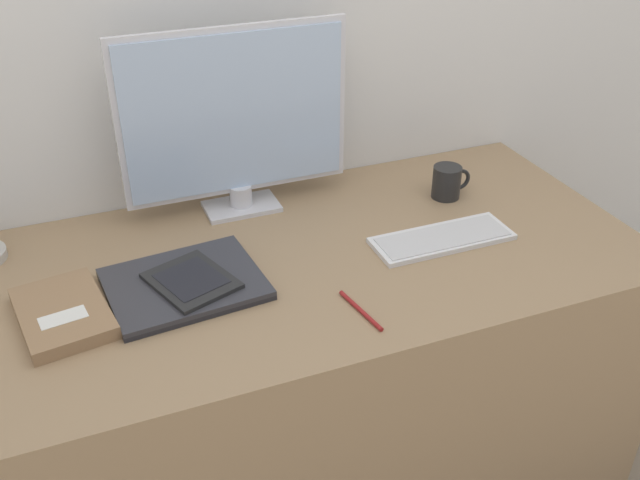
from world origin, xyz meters
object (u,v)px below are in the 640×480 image
object	(u,v)px
laptop	(184,284)
pen	(361,310)
coffee_mug	(447,182)
ereader	(191,280)
notebook	(63,313)
monitor	(236,120)
keyboard	(442,238)

from	to	relation	value
laptop	pen	distance (m)	0.37
coffee_mug	ereader	bearing A→B (deg)	-166.45
ereader	notebook	world-z (taller)	same
coffee_mug	pen	xyz separation A→B (m)	(-0.41, -0.37, -0.04)
ereader	coffee_mug	distance (m)	0.72
laptop	pen	size ratio (longest dim) A/B	2.30
notebook	coffee_mug	xyz separation A→B (m)	(0.96, 0.17, 0.03)
monitor	pen	bearing A→B (deg)	-78.88
laptop	monitor	bearing A→B (deg)	54.41
keyboard	pen	xyz separation A→B (m)	(-0.29, -0.18, -0.00)
coffee_mug	pen	size ratio (longest dim) A/B	0.73
pen	notebook	bearing A→B (deg)	160.46
monitor	coffee_mug	xyz separation A→B (m)	(0.51, -0.14, -0.19)
monitor	pen	xyz separation A→B (m)	(0.10, -0.50, -0.23)
keyboard	coffee_mug	xyz separation A→B (m)	(0.12, 0.19, 0.03)
ereader	laptop	bearing A→B (deg)	130.97
coffee_mug	keyboard	bearing A→B (deg)	-122.69
notebook	ereader	bearing A→B (deg)	0.38
monitor	coffee_mug	distance (m)	0.56
keyboard	ereader	distance (m)	0.58
laptop	notebook	xyz separation A→B (m)	(-0.24, -0.02, 0.00)
coffee_mug	monitor	bearing A→B (deg)	165.04
monitor	coffee_mug	bearing A→B (deg)	-14.96
monitor	keyboard	size ratio (longest dim) A/B	1.66
monitor	ereader	distance (m)	0.42
keyboard	notebook	distance (m)	0.84
monitor	notebook	xyz separation A→B (m)	(-0.45, -0.31, -0.22)
laptop	coffee_mug	distance (m)	0.73
ereader	notebook	xyz separation A→B (m)	(-0.26, -0.00, -0.01)
keyboard	laptop	size ratio (longest dim) A/B	1.00
monitor	pen	distance (m)	0.56
monitor	notebook	world-z (taller)	monitor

